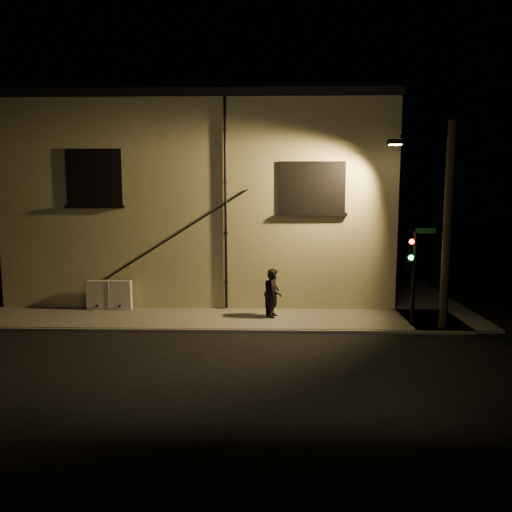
{
  "coord_description": "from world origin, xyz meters",
  "views": [
    {
      "loc": [
        -0.08,
        -16.77,
        4.86
      ],
      "look_at": [
        -0.57,
        1.8,
        2.43
      ],
      "focal_mm": 35.0,
      "sensor_mm": 36.0,
      "label": 1
    }
  ],
  "objects_px": {
    "pedestrian_a": "(273,293)",
    "pedestrian_b": "(273,292)",
    "traffic_signal": "(409,261)",
    "utility_cabinet": "(109,295)",
    "streetlamp_pole": "(444,221)"
  },
  "relations": [
    {
      "from": "pedestrian_a",
      "to": "streetlamp_pole",
      "type": "height_order",
      "value": "streetlamp_pole"
    },
    {
      "from": "utility_cabinet",
      "to": "pedestrian_b",
      "type": "distance_m",
      "value": 6.63
    },
    {
      "from": "utility_cabinet",
      "to": "streetlamp_pole",
      "type": "distance_m",
      "value": 12.99
    },
    {
      "from": "pedestrian_b",
      "to": "pedestrian_a",
      "type": "bearing_deg",
      "value": -168.99
    },
    {
      "from": "utility_cabinet",
      "to": "pedestrian_b",
      "type": "height_order",
      "value": "pedestrian_b"
    },
    {
      "from": "pedestrian_a",
      "to": "streetlamp_pole",
      "type": "relative_size",
      "value": 0.25
    },
    {
      "from": "pedestrian_a",
      "to": "pedestrian_b",
      "type": "height_order",
      "value": "pedestrian_a"
    },
    {
      "from": "pedestrian_a",
      "to": "pedestrian_b",
      "type": "bearing_deg",
      "value": 13.75
    },
    {
      "from": "utility_cabinet",
      "to": "traffic_signal",
      "type": "xyz_separation_m",
      "value": [
        11.29,
        -2.16,
        1.74
      ]
    },
    {
      "from": "utility_cabinet",
      "to": "pedestrian_a",
      "type": "bearing_deg",
      "value": -9.08
    },
    {
      "from": "utility_cabinet",
      "to": "pedestrian_a",
      "type": "distance_m",
      "value": 6.66
    },
    {
      "from": "pedestrian_a",
      "to": "traffic_signal",
      "type": "xyz_separation_m",
      "value": [
        4.73,
        -1.11,
        1.42
      ]
    },
    {
      "from": "traffic_signal",
      "to": "pedestrian_a",
      "type": "bearing_deg",
      "value": 166.75
    },
    {
      "from": "pedestrian_b",
      "to": "traffic_signal",
      "type": "distance_m",
      "value": 5.1
    },
    {
      "from": "pedestrian_a",
      "to": "pedestrian_b",
      "type": "distance_m",
      "value": 0.17
    }
  ]
}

